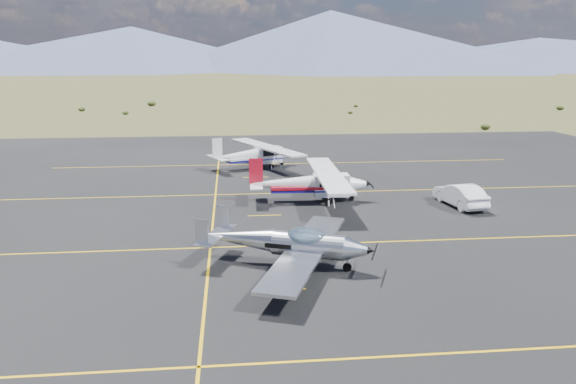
# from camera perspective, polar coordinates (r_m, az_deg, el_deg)

# --- Properties ---
(ground) EXTENTS (1600.00, 1600.00, 0.00)m
(ground) POSITION_cam_1_polar(r_m,az_deg,el_deg) (26.49, 5.14, -6.64)
(ground) COLOR #383D1C
(ground) RESTS_ON ground
(apron) EXTENTS (72.00, 72.00, 0.02)m
(apron) POSITION_cam_1_polar(r_m,az_deg,el_deg) (33.05, 2.85, -2.50)
(apron) COLOR black
(apron) RESTS_ON ground
(aircraft_low_wing) EXTENTS (7.61, 10.22, 2.26)m
(aircraft_low_wing) POSITION_cam_1_polar(r_m,az_deg,el_deg) (24.95, 0.15, -5.24)
(aircraft_low_wing) COLOR silver
(aircraft_low_wing) RESTS_ON apron
(aircraft_cessna) EXTENTS (6.80, 11.37, 2.88)m
(aircraft_cessna) POSITION_cam_1_polar(r_m,az_deg,el_deg) (36.12, 2.30, 0.98)
(aircraft_cessna) COLOR white
(aircraft_cessna) RESTS_ON apron
(aircraft_plain) EXTENTS (7.97, 10.60, 2.78)m
(aircraft_plain) POSITION_cam_1_polar(r_m,az_deg,el_deg) (47.27, -3.40, 3.88)
(aircraft_plain) COLOR silver
(aircraft_plain) RESTS_ON apron
(sedan) EXTENTS (2.11, 4.53, 1.44)m
(sedan) POSITION_cam_1_polar(r_m,az_deg,el_deg) (36.74, 17.11, -0.29)
(sedan) COLOR white
(sedan) RESTS_ON apron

